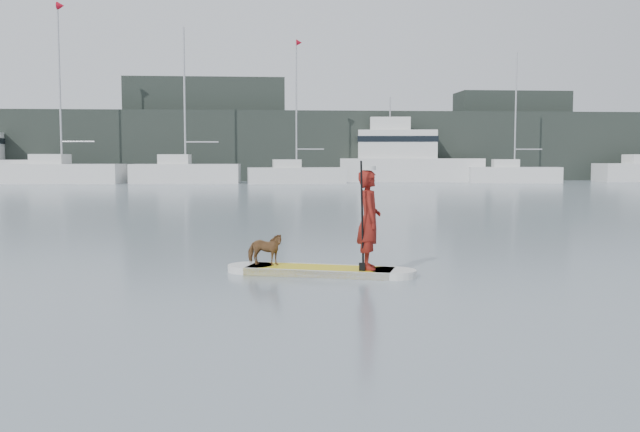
{
  "coord_description": "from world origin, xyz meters",
  "views": [
    {
      "loc": [
        -4.8,
        -10.82,
        1.99
      ],
      "look_at": [
        -3.86,
        1.22,
        1.0
      ],
      "focal_mm": 40.0,
      "sensor_mm": 36.0,
      "label": 1
    }
  ],
  "objects": [
    {
      "name": "shore_building_west",
      "position": [
        -10.0,
        54.0,
        4.5
      ],
      "size": [
        14.0,
        4.0,
        9.0
      ],
      "primitive_type": "cube",
      "color": "black",
      "rests_on": "ground"
    },
    {
      "name": "motor_yacht_a",
      "position": [
        6.87,
        48.11,
        1.98
      ],
      "size": [
        12.09,
        5.09,
        7.04
      ],
      "rotation": [
        0.0,
        0.0,
        -0.13
      ],
      "color": "silver",
      "rests_on": "ground"
    },
    {
      "name": "sailboat_d",
      "position": [
        -2.42,
        43.81,
        0.78
      ],
      "size": [
        7.54,
        2.78,
        10.91
      ],
      "rotation": [
        0.0,
        0.0,
        0.07
      ],
      "color": "silver",
      "rests_on": "ground"
    },
    {
      "name": "shore_mass",
      "position": [
        0.0,
        53.0,
        3.0
      ],
      "size": [
        90.0,
        6.0,
        6.0
      ],
      "primitive_type": "cube",
      "color": "black",
      "rests_on": "ground"
    },
    {
      "name": "sailboat_c",
      "position": [
        -10.99,
        45.26,
        0.89
      ],
      "size": [
        8.43,
        3.09,
        11.96
      ],
      "rotation": [
        0.0,
        0.0,
        -0.04
      ],
      "color": "silver",
      "rests_on": "ground"
    },
    {
      "name": "ground",
      "position": [
        0.0,
        0.0,
        0.0
      ],
      "size": [
        140.0,
        140.0,
        0.0
      ],
      "primitive_type": "plane",
      "color": "slate",
      "rests_on": "ground"
    },
    {
      "name": "paddle",
      "position": [
        -3.2,
        0.76,
        0.8
      ],
      "size": [
        0.12,
        0.29,
        2.0
      ],
      "rotation": [
        0.0,
        0.0,
        -0.31
      ],
      "color": "black",
      "rests_on": "ground"
    },
    {
      "name": "paddler",
      "position": [
        -3.06,
        0.96,
        0.95
      ],
      "size": [
        0.42,
        0.62,
        1.66
      ],
      "primitive_type": "imported",
      "rotation": [
        0.0,
        0.0,
        1.53
      ],
      "color": "maroon",
      "rests_on": "paddleboard"
    },
    {
      "name": "dog",
      "position": [
        -4.81,
        1.53,
        0.4
      ],
      "size": [
        0.72,
        0.5,
        0.56
      ],
      "primitive_type": "imported",
      "rotation": [
        0.0,
        0.0,
        1.25
      ],
      "color": "#57321D",
      "rests_on": "paddleboard"
    },
    {
      "name": "white_cap",
      "position": [
        -3.06,
        0.96,
        1.82
      ],
      "size": [
        0.22,
        0.22,
        0.07
      ],
      "primitive_type": "cylinder",
      "color": "silver",
      "rests_on": "paddler"
    },
    {
      "name": "sailboat_b",
      "position": [
        -20.43,
        45.48,
        0.95
      ],
      "size": [
        9.53,
        3.97,
        13.74
      ],
      "rotation": [
        0.0,
        0.0,
        -0.13
      ],
      "color": "silver",
      "rests_on": "ground"
    },
    {
      "name": "sailboat_e",
      "position": [
        15.0,
        44.65,
        0.74
      ],
      "size": [
        7.37,
        3.47,
        10.27
      ],
      "rotation": [
        0.0,
        0.0,
        -0.17
      ],
      "color": "silver",
      "rests_on": "ground"
    },
    {
      "name": "paddleboard",
      "position": [
        -3.86,
        1.22,
        0.06
      ],
      "size": [
        3.18,
        1.57,
        0.12
      ],
      "rotation": [
        0.0,
        0.0,
        -0.31
      ],
      "color": "gold",
      "rests_on": "ground"
    },
    {
      "name": "shore_building_east",
      "position": [
        18.0,
        54.0,
        4.0
      ],
      "size": [
        10.0,
        4.0,
        8.0
      ],
      "primitive_type": "cube",
      "color": "black",
      "rests_on": "ground"
    }
  ]
}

